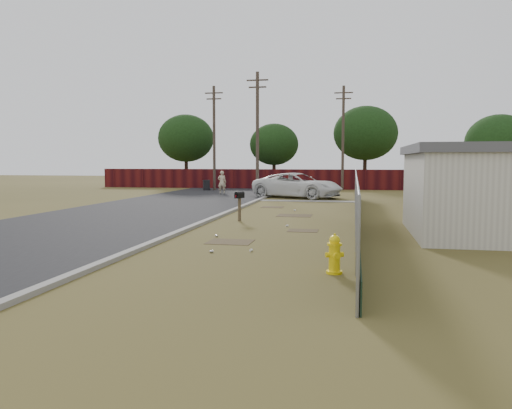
% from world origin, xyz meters
% --- Properties ---
extents(ground, '(120.00, 120.00, 0.00)m').
position_xyz_m(ground, '(0.00, 0.00, 0.00)').
color(ground, brown).
rests_on(ground, ground).
extents(street, '(15.10, 60.00, 0.12)m').
position_xyz_m(street, '(-6.76, 8.05, 0.02)').
color(street, black).
rests_on(street, ground).
extents(chainlink_fence, '(0.10, 27.06, 2.02)m').
position_xyz_m(chainlink_fence, '(3.12, 1.03, 0.80)').
color(chainlink_fence, gray).
rests_on(chainlink_fence, ground).
extents(privacy_fence, '(30.00, 0.12, 1.80)m').
position_xyz_m(privacy_fence, '(-6.00, 25.00, 0.90)').
color(privacy_fence, '#4E1010').
rests_on(privacy_fence, ground).
extents(utility_poles, '(12.60, 8.24, 9.00)m').
position_xyz_m(utility_poles, '(-3.67, 20.67, 4.69)').
color(utility_poles, '#4D3D33').
rests_on(utility_poles, ground).
extents(houses, '(9.30, 17.24, 3.10)m').
position_xyz_m(houses, '(9.70, 3.13, 1.56)').
color(houses, beige).
rests_on(houses, ground).
extents(horizon_trees, '(33.32, 31.94, 7.78)m').
position_xyz_m(horizon_trees, '(0.84, 23.56, 4.63)').
color(horizon_trees, black).
rests_on(horizon_trees, ground).
extents(fire_hydrant, '(0.48, 0.48, 0.92)m').
position_xyz_m(fire_hydrant, '(2.61, -8.83, 0.43)').
color(fire_hydrant, yellow).
rests_on(fire_hydrant, ground).
extents(mailbox, '(0.36, 0.55, 1.27)m').
position_xyz_m(mailbox, '(-1.75, 0.41, 1.00)').
color(mailbox, brown).
rests_on(mailbox, ground).
extents(pickup_truck, '(6.85, 4.94, 1.73)m').
position_xyz_m(pickup_truck, '(-0.83, 14.36, 0.87)').
color(pickup_truck, white).
rests_on(pickup_truck, ground).
extents(pedestrian, '(0.71, 0.52, 1.79)m').
position_xyz_m(pedestrian, '(-7.13, 17.57, 0.89)').
color(pedestrian, beige).
rests_on(pedestrian, ground).
extents(trash_bin, '(0.79, 0.77, 0.90)m').
position_xyz_m(trash_bin, '(-9.59, 21.53, 0.46)').
color(trash_bin, black).
rests_on(trash_bin, ground).
extents(scattered_litter, '(2.10, 12.12, 0.07)m').
position_xyz_m(scattered_litter, '(-0.33, -2.66, 0.04)').
color(scattered_litter, white).
rests_on(scattered_litter, ground).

